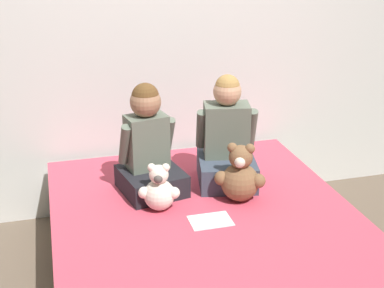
{
  "coord_description": "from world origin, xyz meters",
  "views": [
    {
      "loc": [
        -0.71,
        -2.25,
        1.78
      ],
      "look_at": [
        0.0,
        0.33,
        0.7
      ],
      "focal_mm": 50.0,
      "sensor_mm": 36.0,
      "label": 1
    }
  ],
  "objects_px": {
    "child_on_right": "(227,142)",
    "sign_card": "(211,221)",
    "child_on_left": "(148,148)",
    "teddy_bear_held_by_left_child": "(159,190)",
    "teddy_bear_held_by_right_child": "(240,177)",
    "bed": "(209,254)"
  },
  "relations": [
    {
      "from": "sign_card",
      "to": "child_on_right",
      "type": "bearing_deg",
      "value": 62.9
    },
    {
      "from": "teddy_bear_held_by_left_child",
      "to": "teddy_bear_held_by_right_child",
      "type": "bearing_deg",
      "value": 14.46
    },
    {
      "from": "child_on_right",
      "to": "sign_card",
      "type": "height_order",
      "value": "child_on_right"
    },
    {
      "from": "child_on_left",
      "to": "teddy_bear_held_by_left_child",
      "type": "xyz_separation_m",
      "value": [
        0.01,
        -0.24,
        -0.14
      ]
    },
    {
      "from": "teddy_bear_held_by_right_child",
      "to": "sign_card",
      "type": "xyz_separation_m",
      "value": [
        -0.21,
        -0.18,
        -0.13
      ]
    },
    {
      "from": "sign_card",
      "to": "teddy_bear_held_by_right_child",
      "type": "bearing_deg",
      "value": 40.09
    },
    {
      "from": "child_on_left",
      "to": "teddy_bear_held_by_right_child",
      "type": "relative_size",
      "value": 1.87
    },
    {
      "from": "bed",
      "to": "teddy_bear_held_by_left_child",
      "type": "height_order",
      "value": "teddy_bear_held_by_left_child"
    },
    {
      "from": "child_on_left",
      "to": "sign_card",
      "type": "relative_size",
      "value": 2.9
    },
    {
      "from": "sign_card",
      "to": "bed",
      "type": "bearing_deg",
      "value": 101.29
    },
    {
      "from": "child_on_right",
      "to": "teddy_bear_held_by_right_child",
      "type": "distance_m",
      "value": 0.27
    },
    {
      "from": "bed",
      "to": "sign_card",
      "type": "relative_size",
      "value": 9.0
    },
    {
      "from": "teddy_bear_held_by_right_child",
      "to": "child_on_left",
      "type": "bearing_deg",
      "value": 175.32
    },
    {
      "from": "child_on_right",
      "to": "sign_card",
      "type": "bearing_deg",
      "value": -105.41
    },
    {
      "from": "teddy_bear_held_by_left_child",
      "to": "sign_card",
      "type": "bearing_deg",
      "value": -24.54
    },
    {
      "from": "teddy_bear_held_by_left_child",
      "to": "teddy_bear_held_by_right_child",
      "type": "distance_m",
      "value": 0.44
    },
    {
      "from": "child_on_left",
      "to": "child_on_right",
      "type": "xyz_separation_m",
      "value": [
        0.45,
        -0.0,
        -0.01
      ]
    },
    {
      "from": "child_on_left",
      "to": "sign_card",
      "type": "bearing_deg",
      "value": -73.44
    },
    {
      "from": "bed",
      "to": "child_on_right",
      "type": "relative_size",
      "value": 3.03
    },
    {
      "from": "teddy_bear_held_by_left_child",
      "to": "teddy_bear_held_by_right_child",
      "type": "relative_size",
      "value": 0.79
    },
    {
      "from": "child_on_left",
      "to": "bed",
      "type": "bearing_deg",
      "value": -72.66
    },
    {
      "from": "teddy_bear_held_by_right_child",
      "to": "sign_card",
      "type": "distance_m",
      "value": 0.31
    }
  ]
}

